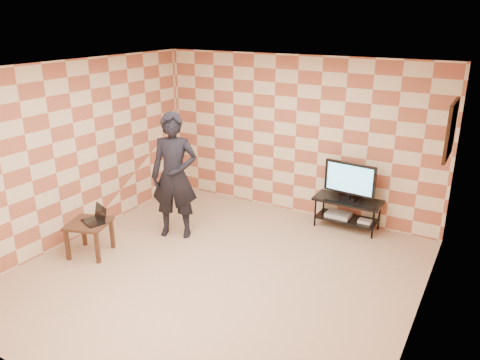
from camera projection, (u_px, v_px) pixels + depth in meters
The scene contains 14 objects.
floor at pixel (218, 273), 6.32m from camera, with size 5.00×5.00×0.00m, color tan.
wall_back at pixel (296, 136), 7.92m from camera, with size 5.00×0.02×2.70m, color beige.
wall_front at pixel (52, 267), 3.83m from camera, with size 5.00×0.02×2.70m, color beige.
wall_left at pixel (76, 152), 7.04m from camera, with size 0.02×5.00×2.70m, color beige.
wall_right at pixel (426, 220), 4.70m from camera, with size 0.02×5.00×2.70m, color beige.
ceiling at pixel (214, 69), 5.42m from camera, with size 5.00×5.00×0.02m, color white.
wall_art at pixel (451, 130), 5.78m from camera, with size 0.04×0.72×0.72m.
tv_stand at pixel (348, 207), 7.55m from camera, with size 1.07×0.48×0.50m.
tv at pixel (350, 179), 7.39m from camera, with size 0.84×0.18×0.61m.
dvd_player at pixel (338, 215), 7.65m from camera, with size 0.39×0.28×0.07m, color #BCBCBE.
game_console at pixel (365, 221), 7.43m from camera, with size 0.20×0.15×0.05m, color silver.
side_table at pixel (89, 228), 6.70m from camera, with size 0.69×0.69×0.50m.
laptop at pixel (96, 218), 6.68m from camera, with size 0.42×0.38×0.23m.
person at pixel (174, 176), 7.11m from camera, with size 0.71×0.47×1.96m, color black.
Camera 1 is at (3.01, -4.66, 3.30)m, focal length 35.00 mm.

